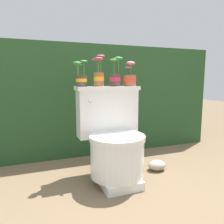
# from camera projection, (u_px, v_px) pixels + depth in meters

# --- Properties ---
(ground_plane) EXTENTS (12.00, 12.00, 0.00)m
(ground_plane) POSITION_uv_depth(u_px,v_px,m) (111.00, 184.00, 1.66)
(ground_plane) COLOR brown
(hedge_backdrop) EXTENTS (2.94, 0.93, 1.14)m
(hedge_backdrop) POSITION_uv_depth(u_px,v_px,m) (78.00, 98.00, 2.63)
(hedge_backdrop) COLOR #234723
(hedge_backdrop) RESTS_ON ground
(toilet) EXTENTS (0.52, 0.52, 0.73)m
(toilet) POSITION_uv_depth(u_px,v_px,m) (113.00, 140.00, 1.71)
(toilet) COLOR white
(toilet) RESTS_ON ground
(potted_plant_left) EXTENTS (0.12, 0.09, 0.21)m
(potted_plant_left) POSITION_uv_depth(u_px,v_px,m) (81.00, 78.00, 1.70)
(potted_plant_left) COLOR #47382D
(potted_plant_left) RESTS_ON toilet
(potted_plant_midleft) EXTENTS (0.11, 0.09, 0.25)m
(potted_plant_midleft) POSITION_uv_depth(u_px,v_px,m) (99.00, 74.00, 1.76)
(potted_plant_midleft) COLOR #9E5638
(potted_plant_midleft) RESTS_ON toilet
(potted_plant_middle) EXTENTS (0.11, 0.09, 0.24)m
(potted_plant_middle) POSITION_uv_depth(u_px,v_px,m) (115.00, 76.00, 1.79)
(potted_plant_middle) COLOR #47382D
(potted_plant_middle) RESTS_ON toilet
(potted_plant_midright) EXTENTS (0.11, 0.11, 0.21)m
(potted_plant_midright) POSITION_uv_depth(u_px,v_px,m) (130.00, 78.00, 1.84)
(potted_plant_midright) COLOR #9E5638
(potted_plant_midright) RESTS_ON toilet
(garden_stone) EXTENTS (0.16, 0.13, 0.09)m
(garden_stone) POSITION_uv_depth(u_px,v_px,m) (157.00, 165.00, 1.92)
(garden_stone) COLOR #9E9384
(garden_stone) RESTS_ON ground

